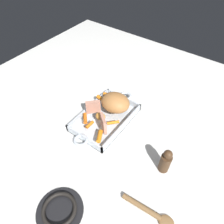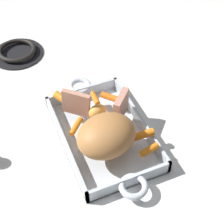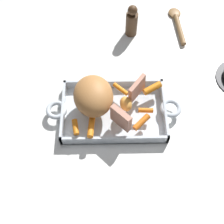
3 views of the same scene
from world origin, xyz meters
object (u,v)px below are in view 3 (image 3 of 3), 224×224
object	(u,v)px
roast_slice_thick	(121,118)
serving_spoon	(178,23)
potato_golden_large	(126,104)
pork_roast	(93,96)
roasting_dish	(114,112)
baby_carrot_northwest	(91,127)
pepper_mill	(132,21)
baby_carrot_southwest	(152,88)
baby_carrot_northeast	(121,89)
baby_carrot_long	(146,110)
baby_carrot_short	(141,122)
roast_slice_thin	(137,89)
baby_carrot_southeast	(75,127)

from	to	relation	value
roast_slice_thick	serving_spoon	size ratio (longest dim) A/B	0.35
roast_slice_thick	potato_golden_large	xyz separation A→B (m)	(-0.02, -0.06, -0.02)
roast_slice_thick	pork_roast	bearing A→B (deg)	-42.32
roasting_dish	roast_slice_thick	distance (m)	0.09
baby_carrot_northwest	serving_spoon	xyz separation A→B (m)	(-0.33, -0.47, -0.04)
baby_carrot_northwest	pepper_mill	world-z (taller)	pepper_mill
pork_roast	baby_carrot_southwest	size ratio (longest dim) A/B	2.36
roasting_dish	pepper_mill	xyz separation A→B (m)	(-0.07, -0.36, 0.05)
pepper_mill	pork_roast	bearing A→B (deg)	68.33
baby_carrot_southwest	baby_carrot_northeast	distance (m)	0.10
pork_roast	baby_carrot_long	size ratio (longest dim) A/B	3.22
roasting_dish	baby_carrot_short	xyz separation A→B (m)	(-0.08, 0.06, 0.04)
pork_roast	serving_spoon	bearing A→B (deg)	-129.99
potato_golden_large	roast_slice_thick	bearing A→B (deg)	72.62
baby_carrot_southwest	baby_carrot_long	xyz separation A→B (m)	(0.03, 0.08, -0.00)
roast_slice_thin	potato_golden_large	size ratio (longest dim) A/B	1.50
baby_carrot_northwest	baby_carrot_northeast	xyz separation A→B (m)	(-0.09, -0.14, -0.00)
pepper_mill	baby_carrot_southeast	bearing A→B (deg)	66.15
pork_roast	serving_spoon	distance (m)	0.50
baby_carrot_southeast	pepper_mill	bearing A→B (deg)	-113.85
roast_slice_thin	baby_carrot_northeast	xyz separation A→B (m)	(0.05, -0.02, -0.03)
baby_carrot_northeast	pepper_mill	world-z (taller)	pepper_mill
serving_spoon	baby_carrot_long	bearing A→B (deg)	154.63
baby_carrot_northwest	serving_spoon	size ratio (longest dim) A/B	0.35
roast_slice_thick	pepper_mill	distance (m)	0.42
roasting_dish	baby_carrot_northeast	world-z (taller)	baby_carrot_northeast
baby_carrot_long	potato_golden_large	xyz separation A→B (m)	(0.06, -0.01, 0.01)
pork_roast	baby_carrot_long	bearing A→B (deg)	168.51
baby_carrot_southwest	baby_carrot_long	size ratio (longest dim) A/B	1.36
baby_carrot_short	baby_carrot_southwest	bearing A→B (deg)	-109.38
baby_carrot_southeast	potato_golden_large	distance (m)	0.17
baby_carrot_southeast	baby_carrot_long	distance (m)	0.22
baby_carrot_short	baby_carrot_long	xyz separation A→B (m)	(-0.02, -0.04, -0.00)
roasting_dish	pork_roast	xyz separation A→B (m)	(0.06, -0.02, 0.07)
serving_spoon	baby_carrot_northwest	bearing A→B (deg)	140.83
roast_slice_thick	baby_carrot_northeast	bearing A→B (deg)	-91.86
baby_carrot_short	baby_carrot_northwest	world-z (taller)	baby_carrot_northwest
baby_carrot_short	baby_carrot_northeast	world-z (taller)	baby_carrot_short
roasting_dish	serving_spoon	world-z (taller)	roasting_dish
roast_slice_thin	baby_carrot_long	bearing A→B (deg)	112.35
baby_carrot_short	pepper_mill	bearing A→B (deg)	-88.71
roasting_dish	baby_carrot_southeast	world-z (taller)	baby_carrot_southeast
roasting_dish	roast_slice_thin	size ratio (longest dim) A/B	5.83
roasting_dish	baby_carrot_short	bearing A→B (deg)	144.50
baby_carrot_long	serving_spoon	bearing A→B (deg)	-111.07
potato_golden_large	roasting_dish	bearing A→B (deg)	-3.08
baby_carrot_southeast	roast_slice_thick	bearing A→B (deg)	-174.33
baby_carrot_short	potato_golden_large	xyz separation A→B (m)	(0.05, -0.06, 0.01)
roasting_dish	baby_carrot_long	world-z (taller)	baby_carrot_long
pork_roast	baby_carrot_northeast	bearing A→B (deg)	-150.51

